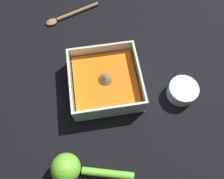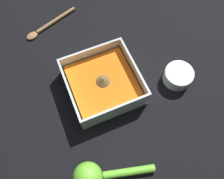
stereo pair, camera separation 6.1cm
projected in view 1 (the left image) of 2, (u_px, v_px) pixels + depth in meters
name	position (u px, v px, depth m)	size (l,w,h in m)	color
ground_plane	(119.00, 88.00, 0.66)	(4.00, 4.00, 0.00)	black
square_dish	(105.00, 82.00, 0.64)	(0.20, 0.20, 0.07)	silver
spice_bowl	(182.00, 91.00, 0.63)	(0.08, 0.08, 0.04)	silver
lemon_squeezer	(71.00, 169.00, 0.53)	(0.20, 0.09, 0.07)	#6BC633
wooden_spoon	(69.00, 15.00, 0.76)	(0.19, 0.08, 0.01)	olive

